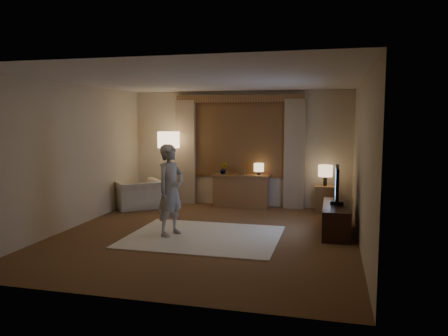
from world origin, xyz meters
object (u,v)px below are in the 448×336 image
(sideboard, at_px, (241,192))
(person, at_px, (171,190))
(armchair, at_px, (138,194))
(side_table, at_px, (325,199))
(tv_stand, at_px, (336,219))

(sideboard, xyz_separation_m, person, (-0.65, -2.67, 0.44))
(armchair, bearing_deg, person, 86.33)
(side_table, height_order, tv_stand, side_table)
(armchair, height_order, person, person)
(tv_stand, relative_size, person, 0.91)
(sideboard, xyz_separation_m, armchair, (-2.19, -0.68, -0.04))
(armchair, distance_m, person, 2.57)
(armchair, xyz_separation_m, side_table, (4.02, 0.63, -0.03))
(armchair, relative_size, tv_stand, 0.69)
(side_table, relative_size, person, 0.37)
(person, bearing_deg, sideboard, 6.99)
(side_table, bearing_deg, armchair, -171.15)
(sideboard, xyz_separation_m, side_table, (1.83, -0.05, -0.07))
(sideboard, bearing_deg, tv_stand, -41.44)
(armchair, height_order, tv_stand, armchair)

